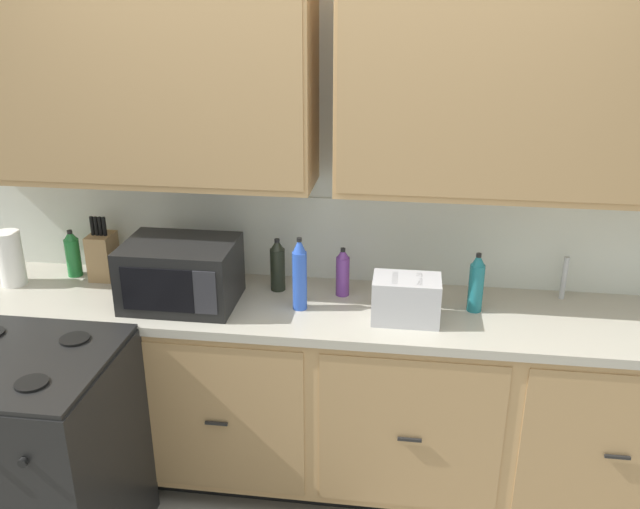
{
  "coord_description": "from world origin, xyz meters",
  "views": [
    {
      "loc": [
        0.36,
        -2.36,
        2.24
      ],
      "look_at": [
        -0.0,
        0.27,
        1.18
      ],
      "focal_mm": 38.01,
      "sensor_mm": 36.0,
      "label": 1
    }
  ],
  "objects_px": {
    "bottle_teal": "(476,283)",
    "paper_towel_roll": "(11,258)",
    "toaster": "(406,299)",
    "bottle_violet": "(343,272)",
    "stove_range": "(29,460)",
    "bottle_dark": "(278,265)",
    "knife_block": "(103,255)",
    "microwave": "(181,273)",
    "bottle_green": "(73,254)",
    "bottle_blue": "(300,275)"
  },
  "relations": [
    {
      "from": "bottle_blue",
      "to": "bottle_green",
      "type": "bearing_deg",
      "value": 169.55
    },
    {
      "from": "microwave",
      "to": "toaster",
      "type": "xyz_separation_m",
      "value": [
        0.98,
        -0.03,
        -0.04
      ]
    },
    {
      "from": "knife_block",
      "to": "paper_towel_roll",
      "type": "xyz_separation_m",
      "value": [
        -0.39,
        -0.13,
        0.01
      ]
    },
    {
      "from": "stove_range",
      "to": "bottle_dark",
      "type": "height_order",
      "value": "bottle_dark"
    },
    {
      "from": "bottle_violet",
      "to": "bottle_green",
      "type": "xyz_separation_m",
      "value": [
        -1.31,
        0.05,
        0.0
      ]
    },
    {
      "from": "toaster",
      "to": "bottle_green",
      "type": "distance_m",
      "value": 1.61
    },
    {
      "from": "stove_range",
      "to": "bottle_blue",
      "type": "bearing_deg",
      "value": 30.08
    },
    {
      "from": "knife_block",
      "to": "toaster",
      "type": "bearing_deg",
      "value": -9.87
    },
    {
      "from": "stove_range",
      "to": "bottle_dark",
      "type": "bearing_deg",
      "value": 41.09
    },
    {
      "from": "bottle_green",
      "to": "toaster",
      "type": "bearing_deg",
      "value": -9.16
    },
    {
      "from": "bottle_teal",
      "to": "knife_block",
      "type": "bearing_deg",
      "value": 175.99
    },
    {
      "from": "microwave",
      "to": "bottle_green",
      "type": "xyz_separation_m",
      "value": [
        -0.61,
        0.22,
        -0.03
      ]
    },
    {
      "from": "paper_towel_roll",
      "to": "bottle_green",
      "type": "height_order",
      "value": "paper_towel_roll"
    },
    {
      "from": "bottle_dark",
      "to": "bottle_blue",
      "type": "height_order",
      "value": "bottle_blue"
    },
    {
      "from": "microwave",
      "to": "knife_block",
      "type": "relative_size",
      "value": 1.55
    },
    {
      "from": "bottle_violet",
      "to": "bottle_blue",
      "type": "relative_size",
      "value": 0.69
    },
    {
      "from": "bottle_dark",
      "to": "bottle_violet",
      "type": "bearing_deg",
      "value": -3.06
    },
    {
      "from": "microwave",
      "to": "stove_range",
      "type": "bearing_deg",
      "value": -130.27
    },
    {
      "from": "bottle_dark",
      "to": "bottle_blue",
      "type": "xyz_separation_m",
      "value": [
        0.13,
        -0.18,
        0.04
      ]
    },
    {
      "from": "bottle_green",
      "to": "bottle_teal",
      "type": "height_order",
      "value": "bottle_teal"
    },
    {
      "from": "bottle_teal",
      "to": "paper_towel_roll",
      "type": "bearing_deg",
      "value": -179.78
    },
    {
      "from": "toaster",
      "to": "bottle_violet",
      "type": "relative_size",
      "value": 1.24
    },
    {
      "from": "paper_towel_roll",
      "to": "bottle_blue",
      "type": "xyz_separation_m",
      "value": [
        1.37,
        -0.07,
        0.03
      ]
    },
    {
      "from": "bottle_violet",
      "to": "bottle_blue",
      "type": "height_order",
      "value": "bottle_blue"
    },
    {
      "from": "toaster",
      "to": "knife_block",
      "type": "relative_size",
      "value": 0.9
    },
    {
      "from": "toaster",
      "to": "paper_towel_roll",
      "type": "relative_size",
      "value": 1.08
    },
    {
      "from": "stove_range",
      "to": "bottle_violet",
      "type": "xyz_separation_m",
      "value": [
        1.18,
        0.75,
        0.57
      ]
    },
    {
      "from": "bottle_violet",
      "to": "bottle_green",
      "type": "relative_size",
      "value": 0.98
    },
    {
      "from": "bottle_dark",
      "to": "toaster",
      "type": "bearing_deg",
      "value": -21.14
    },
    {
      "from": "microwave",
      "to": "bottle_blue",
      "type": "distance_m",
      "value": 0.52
    },
    {
      "from": "toaster",
      "to": "bottle_violet",
      "type": "xyz_separation_m",
      "value": [
        -0.29,
        0.21,
        0.02
      ]
    },
    {
      "from": "bottle_green",
      "to": "bottle_teal",
      "type": "xyz_separation_m",
      "value": [
        1.89,
        -0.13,
        0.02
      ]
    },
    {
      "from": "bottle_dark",
      "to": "bottle_green",
      "type": "height_order",
      "value": "bottle_dark"
    },
    {
      "from": "knife_block",
      "to": "microwave",
      "type": "bearing_deg",
      "value": -25.15
    },
    {
      "from": "paper_towel_roll",
      "to": "bottle_blue",
      "type": "distance_m",
      "value": 1.37
    },
    {
      "from": "bottle_dark",
      "to": "stove_range",
      "type": "bearing_deg",
      "value": -138.91
    },
    {
      "from": "bottle_blue",
      "to": "bottle_green",
      "type": "height_order",
      "value": "bottle_blue"
    },
    {
      "from": "stove_range",
      "to": "knife_block",
      "type": "xyz_separation_m",
      "value": [
        0.03,
        0.79,
        0.57
      ]
    },
    {
      "from": "microwave",
      "to": "toaster",
      "type": "height_order",
      "value": "microwave"
    },
    {
      "from": "paper_towel_roll",
      "to": "bottle_dark",
      "type": "bearing_deg",
      "value": 4.92
    },
    {
      "from": "stove_range",
      "to": "bottle_teal",
      "type": "xyz_separation_m",
      "value": [
        1.76,
        0.67,
        0.59
      ]
    },
    {
      "from": "stove_range",
      "to": "bottle_green",
      "type": "relative_size",
      "value": 4.11
    },
    {
      "from": "stove_range",
      "to": "bottle_teal",
      "type": "relative_size",
      "value": 3.59
    },
    {
      "from": "microwave",
      "to": "bottle_dark",
      "type": "distance_m",
      "value": 0.44
    },
    {
      "from": "bottle_teal",
      "to": "toaster",
      "type": "bearing_deg",
      "value": -156.28
    },
    {
      "from": "knife_block",
      "to": "bottle_green",
      "type": "distance_m",
      "value": 0.16
    },
    {
      "from": "stove_range",
      "to": "knife_block",
      "type": "relative_size",
      "value": 3.06
    },
    {
      "from": "paper_towel_roll",
      "to": "bottle_teal",
      "type": "bearing_deg",
      "value": 0.22
    },
    {
      "from": "knife_block",
      "to": "bottle_dark",
      "type": "relative_size",
      "value": 1.25
    },
    {
      "from": "paper_towel_roll",
      "to": "toaster",
      "type": "bearing_deg",
      "value": -3.77
    }
  ]
}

